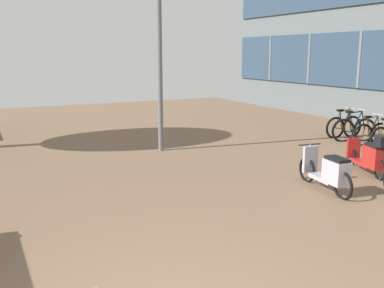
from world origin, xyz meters
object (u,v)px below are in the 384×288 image
at_px(bicycle_rack_08, 344,127).
at_px(scooter_mid, 371,155).
at_px(bicycle_rack_07, 354,130).
at_px(bicycle_rack_06, 371,134).
at_px(lamp_post, 159,21).
at_px(scooter_near, 329,172).

relative_size(bicycle_rack_08, scooter_mid, 0.82).
relative_size(bicycle_rack_07, scooter_mid, 0.81).
distance_m(bicycle_rack_06, bicycle_rack_07, 0.63).
bearing_deg(bicycle_rack_08, bicycle_rack_07, -109.60).
bearing_deg(bicycle_rack_08, bicycle_rack_06, -98.74).
bearing_deg(scooter_mid, bicycle_rack_07, 48.38).
height_order(bicycle_rack_06, scooter_mid, scooter_mid).
bearing_deg(bicycle_rack_06, scooter_mid, -138.96).
height_order(scooter_mid, lamp_post, lamp_post).
relative_size(bicycle_rack_06, scooter_near, 0.73).
distance_m(bicycle_rack_07, scooter_near, 5.51).
bearing_deg(lamp_post, scooter_mid, -53.71).
distance_m(bicycle_rack_08, scooter_mid, 4.53).
relative_size(bicycle_rack_06, bicycle_rack_08, 0.92).
relative_size(scooter_mid, lamp_post, 0.27).
distance_m(bicycle_rack_06, scooter_mid, 3.47).
xyz_separation_m(scooter_near, lamp_post, (-1.51, 4.91, 3.12)).
relative_size(bicycle_rack_08, lamp_post, 0.22).
xyz_separation_m(bicycle_rack_06, scooter_mid, (-2.62, -2.28, 0.10)).
distance_m(bicycle_rack_07, scooter_mid, 3.90).
bearing_deg(scooter_near, bicycle_rack_06, 32.55).
xyz_separation_m(scooter_mid, lamp_post, (-3.24, 4.41, 3.09)).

